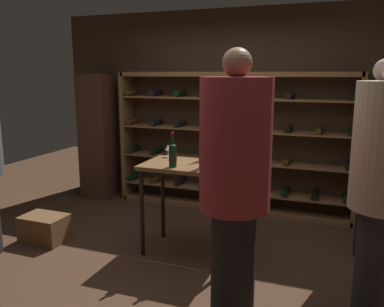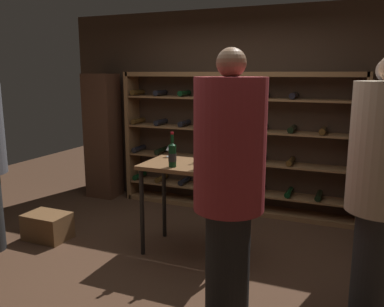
{
  "view_description": "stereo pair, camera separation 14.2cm",
  "coord_description": "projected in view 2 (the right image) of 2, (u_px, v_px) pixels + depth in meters",
  "views": [
    {
      "loc": [
        1.38,
        -3.36,
        1.83
      ],
      "look_at": [
        0.01,
        0.29,
        1.04
      ],
      "focal_mm": 37.49,
      "sensor_mm": 36.0,
      "label": 1
    },
    {
      "loc": [
        1.51,
        -3.3,
        1.83
      ],
      "look_at": [
        0.01,
        0.29,
        1.04
      ],
      "focal_mm": 37.49,
      "sensor_mm": 36.0,
      "label": 2
    }
  ],
  "objects": [
    {
      "name": "wine_glass_stemmed_left",
      "position": [
        169.0,
        148.0,
        4.33
      ],
      "size": [
        0.07,
        0.07,
        0.13
      ],
      "color": "silver",
      "rests_on": "tasting_table"
    },
    {
      "name": "display_cabinet",
      "position": [
        103.0,
        136.0,
        5.93
      ],
      "size": [
        0.44,
        0.36,
        1.82
      ],
      "primitive_type": "cube",
      "color": "#4C2D1E",
      "rests_on": "ground"
    },
    {
      "name": "person_host_in_suit",
      "position": [
        229.0,
        177.0,
        2.84
      ],
      "size": [
        0.51,
        0.51,
        2.0
      ],
      "rotation": [
        0.0,
        0.0,
        0.19
      ],
      "color": "black",
      "rests_on": "ground"
    },
    {
      "name": "wine_crate",
      "position": [
        48.0,
        226.0,
        4.48
      ],
      "size": [
        0.48,
        0.35,
        0.29
      ],
      "primitive_type": "cube",
      "rotation": [
        0.0,
        0.0,
        -0.01
      ],
      "color": "brown",
      "rests_on": "ground"
    },
    {
      "name": "wine_bottle_amber_reserve",
      "position": [
        206.0,
        148.0,
        4.16
      ],
      "size": [
        0.07,
        0.07,
        0.36
      ],
      "color": "black",
      "rests_on": "tasting_table"
    },
    {
      "name": "back_wall",
      "position": [
        239.0,
        111.0,
        5.41
      ],
      "size": [
        5.09,
        0.1,
        2.66
      ],
      "primitive_type": "cube",
      "color": "#3D2B1E",
      "rests_on": "ground"
    },
    {
      "name": "tasting_table",
      "position": [
        193.0,
        176.0,
        4.02
      ],
      "size": [
        1.0,
        0.6,
        0.93
      ],
      "color": "brown",
      "rests_on": "ground"
    },
    {
      "name": "wine_rack",
      "position": [
        235.0,
        143.0,
        5.3
      ],
      "size": [
        3.19,
        0.32,
        1.84
      ],
      "color": "brown",
      "rests_on": "ground"
    },
    {
      "name": "wine_bottle_red_label",
      "position": [
        172.0,
        155.0,
        3.86
      ],
      "size": [
        0.08,
        0.08,
        0.34
      ],
      "color": "black",
      "rests_on": "tasting_table"
    },
    {
      "name": "wine_bottle_gold_foil",
      "position": [
        202.0,
        155.0,
        3.8
      ],
      "size": [
        0.08,
        0.08,
        0.36
      ],
      "color": "black",
      "rests_on": "tasting_table"
    },
    {
      "name": "wine_glass_stemmed_center",
      "position": [
        219.0,
        153.0,
        3.96
      ],
      "size": [
        0.07,
        0.07,
        0.16
      ],
      "color": "silver",
      "rests_on": "tasting_table"
    },
    {
      "name": "ground_plane",
      "position": [
        180.0,
        263.0,
        3.92
      ],
      "size": [
        9.88,
        9.88,
        0.0
      ],
      "primitive_type": "plane",
      "color": "#472D1E"
    },
    {
      "name": "person_guest_khaki",
      "position": [
        383.0,
        180.0,
        2.85
      ],
      "size": [
        0.49,
        0.49,
        1.96
      ],
      "rotation": [
        0.0,
        0.0,
        0.63
      ],
      "color": "black",
      "rests_on": "ground"
    },
    {
      "name": "person_bystander_red_print",
      "position": [
        381.0,
        154.0,
        3.78
      ],
      "size": [
        0.47,
        0.47,
        1.96
      ],
      "rotation": [
        0.0,
        0.0,
        -1.0
      ],
      "color": "black",
      "rests_on": "ground"
    }
  ]
}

